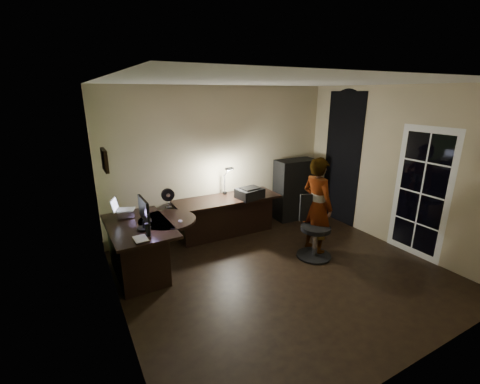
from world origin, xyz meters
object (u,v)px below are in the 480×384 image
cabinet (295,189)px  person (317,206)px  desk_right (227,217)px  monitor (143,218)px  desk_left (141,249)px  office_chair (316,228)px

cabinet → person: (-0.64, -1.38, 0.18)m
desk_right → monitor: (-1.69, -0.83, 0.59)m
desk_left → cabinet: (3.36, 0.70, 0.24)m
cabinet → monitor: cabinet is taller
monitor → desk_left: bearing=96.3°
desk_left → desk_right: size_ratio=0.70×
desk_right → cabinet: cabinet is taller
cabinet → office_chair: (-0.79, -1.54, -0.13)m
monitor → person: (2.69, -0.45, -0.15)m
desk_right → office_chair: office_chair is taller
desk_left → person: person is taller
desk_right → cabinet: (1.64, 0.09, 0.27)m
desk_left → cabinet: 3.44m
desk_left → office_chair: (2.57, -0.84, 0.11)m
cabinet → person: bearing=-111.8°
desk_left → monitor: bearing=-83.9°
desk_right → monitor: 1.97m
desk_left → cabinet: cabinet is taller
monitor → person: 2.73m
person → desk_right: bearing=33.2°
monitor → office_chair: (2.54, -0.61, -0.45)m
desk_right → office_chair: (0.85, -1.45, 0.14)m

